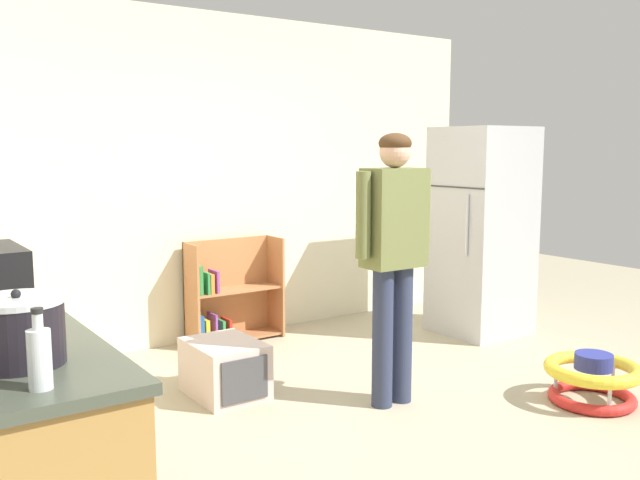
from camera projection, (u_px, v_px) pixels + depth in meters
The scene contains 11 objects.
ground_plane at pixel (406, 422), 4.08m from camera, with size 12.00×12.00×0.00m, color #B1A689.
back_wall at pixel (223, 178), 5.80m from camera, with size 5.20×0.06×2.70m, color beige.
refrigerator at pixel (482, 231), 5.97m from camera, with size 0.73×0.68×1.78m.
bookshelf at pixel (227, 298), 5.75m from camera, with size 0.80×0.28×0.85m.
standing_person at pixel (394, 245), 4.24m from camera, with size 0.57×0.22×1.70m.
baby_walker at pixel (593, 379), 4.37m from camera, with size 0.60×0.60×0.32m.
pet_carrier at pixel (225, 369), 4.50m from camera, with size 0.42×0.55×0.36m.
crock_pot at pixel (18, 331), 2.27m from camera, with size 0.30×0.30×0.25m.
banana_bunch at pixel (27, 321), 2.73m from camera, with size 0.15×0.16×0.04m.
clear_bottle at pixel (39, 357), 2.04m from camera, with size 0.07×0.07×0.25m.
red_cup at pixel (48, 325), 2.60m from camera, with size 0.08×0.08×0.10m, color red.
Camera 1 is at (-2.64, -2.92, 1.61)m, focal length 38.79 mm.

